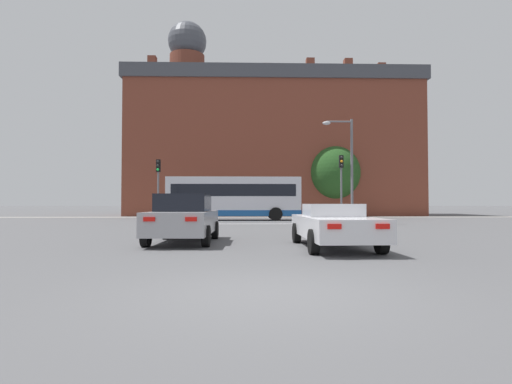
# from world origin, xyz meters

# --- Properties ---
(ground_plane) EXTENTS (400.00, 400.00, 0.00)m
(ground_plane) POSITION_xyz_m (0.00, 0.00, 0.00)
(ground_plane) COLOR #545456
(stop_line_strip) EXTENTS (9.44, 0.30, 0.01)m
(stop_line_strip) POSITION_xyz_m (0.00, 19.36, 0.00)
(stop_line_strip) COLOR silver
(stop_line_strip) RESTS_ON ground_plane
(far_pavement) EXTENTS (70.48, 2.50, 0.01)m
(far_pavement) POSITION_xyz_m (0.00, 31.61, 0.01)
(far_pavement) COLOR gray
(far_pavement) RESTS_ON ground_plane
(brick_civic_building) EXTENTS (31.53, 10.78, 21.94)m
(brick_civic_building) POSITION_xyz_m (2.54, 39.35, 8.05)
(brick_civic_building) COLOR brown
(brick_civic_building) RESTS_ON ground_plane
(car_saloon_left) EXTENTS (2.06, 4.39, 1.59)m
(car_saloon_left) POSITION_xyz_m (-2.35, 7.40, 0.80)
(car_saloon_left) COLOR #9E9EA3
(car_saloon_left) RESTS_ON ground_plane
(car_roadster_right) EXTENTS (2.00, 4.91, 1.27)m
(car_roadster_right) POSITION_xyz_m (2.22, 5.78, 0.66)
(car_roadster_right) COLOR silver
(car_roadster_right) RESTS_ON ground_plane
(bus_crossing_lead) EXTENTS (10.06, 2.70, 3.28)m
(bus_crossing_lead) POSITION_xyz_m (-1.21, 24.89, 1.76)
(bus_crossing_lead) COLOR silver
(bus_crossing_lead) RESTS_ON ground_plane
(traffic_light_near_left) EXTENTS (0.26, 0.31, 4.11)m
(traffic_light_near_left) POSITION_xyz_m (-5.92, 19.87, 2.77)
(traffic_light_near_left) COLOR slate
(traffic_light_near_left) RESTS_ON ground_plane
(traffic_light_near_right) EXTENTS (0.26, 0.31, 4.38)m
(traffic_light_near_right) POSITION_xyz_m (5.82, 19.61, 2.93)
(traffic_light_near_right) COLOR slate
(traffic_light_near_right) RESTS_ON ground_plane
(street_lamp_junction) EXTENTS (1.90, 0.36, 6.53)m
(street_lamp_junction) POSITION_xyz_m (5.94, 18.77, 4.02)
(street_lamp_junction) COLOR slate
(street_lamp_junction) RESTS_ON ground_plane
(pedestrian_waiting) EXTENTS (0.33, 0.45, 1.71)m
(pedestrian_waiting) POSITION_xyz_m (4.32, 32.00, 1.00)
(pedestrian_waiting) COLOR #333851
(pedestrian_waiting) RESTS_ON ground_plane
(tree_by_building) EXTENTS (5.47, 5.47, 7.29)m
(tree_by_building) POSITION_xyz_m (8.79, 35.18, 4.42)
(tree_by_building) COLOR #4C3823
(tree_by_building) RESTS_ON ground_plane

